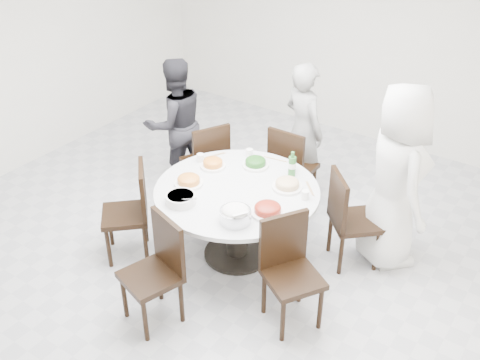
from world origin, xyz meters
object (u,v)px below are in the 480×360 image
Objects in this scene: chair_se at (293,276)px; diner_middle at (303,130)px; dining_table at (237,223)px; chair_s at (150,275)px; diner_right at (396,177)px; rice_bowl at (235,216)px; beverage_bottle at (292,164)px; chair_ne at (356,219)px; soup_bowl at (181,199)px; chair_sw at (125,213)px; chair_nw at (205,161)px; diner_left at (175,123)px; chair_n at (294,166)px.

chair_se is 0.62× the size of diner_middle.
chair_s is at bearing -94.44° from dining_table.
diner_right is (1.25, 1.89, 0.40)m from chair_s.
beverage_bottle reaches higher than rice_bowl.
chair_s is 0.54× the size of diner_right.
chair_ne is at bearing 55.54° from rice_bowl.
rice_bowl is 0.91m from beverage_bottle.
chair_sw is at bearing -168.64° from soup_bowl.
chair_nw is 0.56m from diner_left.
dining_table is at bearing 102.57° from chair_s.
diner_left reaches higher than chair_nw.
chair_sw is at bearing 45.49° from diner_left.
chair_nw is at bearing 136.04° from chair_sw.
soup_bowl is at bearing 55.24° from chair_nw.
chair_n is 1.00× the size of chair_se.
beverage_bottle is at bearing 107.34° from diner_left.
diner_right is at bearing 177.29° from diner_middle.
diner_right reaches higher than beverage_bottle.
beverage_bottle is (-0.58, 0.94, 0.40)m from chair_se.
dining_table is at bearing 94.08° from chair_se.
chair_sw is at bearing 78.31° from chair_ne.
chair_se is 3.61× the size of soup_bowl.
chair_ne is 2.14m from chair_sw.
soup_bowl is (-1.14, -0.01, 0.32)m from chair_se.
diner_left is at bearing 47.30° from diner_right.
diner_middle is (0.01, 2.45, 0.29)m from chair_s.
beverage_bottle is (0.37, 1.58, 0.40)m from chair_s.
dining_table is at bearing 76.63° from chair_ne.
soup_bowl is (-1.21, -1.01, 0.32)m from chair_ne.
chair_se is at bearing 131.94° from chair_ne.
soup_bowl is (-0.19, -1.82, 0.03)m from diner_middle.
diner_middle is (-0.08, 1.36, 0.39)m from dining_table.
diner_right reaches higher than chair_sw.
chair_se is at bearing 122.14° from diner_right.
diner_right is at bearing 73.40° from chair_s.
dining_table is 1.58× the size of chair_sw.
chair_sw is 0.54× the size of diner_right.
chair_ne is 1.94m from chair_s.
chair_s is 1.14m from chair_se.
dining_table is 6.02× the size of beverage_bottle.
soup_bowl is 1.05× the size of beverage_bottle.
soup_bowl is 1.10m from beverage_bottle.
chair_nw is 3.81× the size of beverage_bottle.
rice_bowl is (-0.89, -1.21, -0.07)m from diner_right.
chair_s reaches higher than dining_table.
beverage_bottle is at bearing 89.17° from chair_sw.
diner_middle is 1.83m from soup_bowl.
diner_middle is at bearing 142.23° from diner_left.
diner_right reaches higher than chair_nw.
diner_middle is (-0.06, 0.28, 0.29)m from chair_n.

